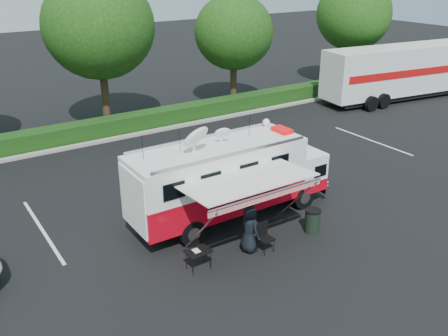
# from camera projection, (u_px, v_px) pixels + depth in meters

# --- Properties ---
(ground_plane) EXTENTS (120.00, 120.00, 0.00)m
(ground_plane) POSITION_uv_depth(u_px,v_px,m) (231.00, 216.00, 19.64)
(ground_plane) COLOR black
(ground_plane) RESTS_ON ground
(back_border) EXTENTS (60.00, 6.14, 8.87)m
(back_border) POSITION_uv_depth(u_px,v_px,m) (120.00, 42.00, 28.19)
(back_border) COLOR #9E998E
(back_border) RESTS_ON ground_plane
(stall_lines) EXTENTS (24.12, 5.50, 0.01)m
(stall_lines) POSITION_uv_depth(u_px,v_px,m) (183.00, 192.00, 21.69)
(stall_lines) COLOR silver
(stall_lines) RESTS_ON ground_plane
(command_truck) EXTENTS (8.17, 2.25, 3.92)m
(command_truck) POSITION_uv_depth(u_px,v_px,m) (230.00, 178.00, 18.94)
(command_truck) COLOR black
(command_truck) RESTS_ON ground_plane
(awning) EXTENTS (4.46, 2.33, 2.70)m
(awning) POSITION_uv_depth(u_px,v_px,m) (251.00, 184.00, 16.45)
(awning) COLOR silver
(awning) RESTS_ON ground_plane
(person) EXTENTS (0.63, 0.90, 1.75)m
(person) POSITION_uv_depth(u_px,v_px,m) (249.00, 250.00, 17.36)
(person) COLOR black
(person) RESTS_ON ground_plane
(folding_table) EXTENTS (0.84, 0.61, 0.70)m
(folding_table) POSITION_uv_depth(u_px,v_px,m) (198.00, 252.00, 16.07)
(folding_table) COLOR black
(folding_table) RESTS_ON ground_plane
(folding_chair) EXTENTS (0.53, 0.55, 1.04)m
(folding_chair) POSITION_uv_depth(u_px,v_px,m) (264.00, 234.00, 17.17)
(folding_chair) COLOR black
(folding_chair) RESTS_ON ground_plane
(trash_bin) EXTENTS (0.60, 0.60, 0.90)m
(trash_bin) POSITION_uv_depth(u_px,v_px,m) (312.00, 221.00, 18.38)
(trash_bin) COLOR black
(trash_bin) RESTS_ON ground_plane
(semi_trailer) EXTENTS (12.39, 4.17, 3.75)m
(semi_trailer) POSITION_uv_depth(u_px,v_px,m) (401.00, 72.00, 35.20)
(semi_trailer) COLOR silver
(semi_trailer) RESTS_ON ground_plane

